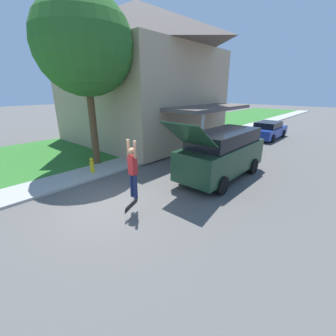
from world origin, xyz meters
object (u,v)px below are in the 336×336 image
(skateboarder, at_px, (133,169))
(skateboard, at_px, (131,205))
(fire_hydrant, at_px, (92,165))
(lawn_tree_near, at_px, (84,46))
(car_down_street, at_px, (268,130))
(suv_parked, at_px, (222,153))

(skateboarder, height_order, skateboard, skateboarder)
(skateboard, bearing_deg, fire_hydrant, 164.72)
(lawn_tree_near, relative_size, car_down_street, 1.78)
(lawn_tree_near, relative_size, fire_hydrant, 11.00)
(lawn_tree_near, height_order, suv_parked, lawn_tree_near)
(skateboarder, bearing_deg, skateboard, -61.69)
(car_down_street, xyz_separation_m, skateboarder, (0.88, -15.36, 0.86))
(fire_hydrant, bearing_deg, skateboarder, -12.64)
(car_down_street, distance_m, skateboarder, 15.41)
(skateboarder, height_order, fire_hydrant, skateboarder)
(car_down_street, xyz_separation_m, skateboard, (1.01, -15.61, -0.29))
(lawn_tree_near, xyz_separation_m, skateboarder, (5.44, -1.93, -4.33))
(suv_parked, height_order, skateboarder, suv_parked)
(skateboarder, relative_size, skateboard, 2.61)
(suv_parked, xyz_separation_m, fire_hydrant, (-4.94, -3.76, -0.74))
(car_down_street, bearing_deg, lawn_tree_near, -108.74)
(lawn_tree_near, bearing_deg, suv_parked, 24.69)
(fire_hydrant, bearing_deg, lawn_tree_near, 139.86)
(suv_parked, relative_size, skateboard, 7.74)
(lawn_tree_near, height_order, skateboarder, lawn_tree_near)
(skateboard, bearing_deg, car_down_street, 93.71)
(lawn_tree_near, bearing_deg, skateboard, -21.31)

